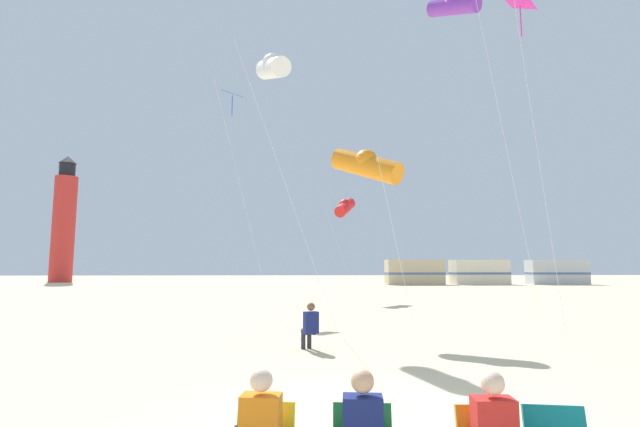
{
  "coord_description": "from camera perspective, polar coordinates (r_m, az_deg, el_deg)",
  "views": [
    {
      "loc": [
        -0.84,
        -6.03,
        2.04
      ],
      "look_at": [
        0.05,
        13.78,
        4.35
      ],
      "focal_mm": 25.55,
      "sensor_mm": 36.0,
      "label": 1
    }
  ],
  "objects": [
    {
      "name": "rv_van_tan",
      "position": [
        52.82,
        11.74,
        -7.22
      ],
      "size": [
        6.49,
        2.49,
        2.8
      ],
      "rotation": [
        0.0,
        0.0,
        0.02
      ],
      "color": "#C6B28C",
      "rests_on": "ground"
    },
    {
      "name": "kite_flyer_standing",
      "position": [
        11.48,
        -1.28,
        -13.78
      ],
      "size": [
        0.45,
        0.56,
        1.16
      ],
      "rotation": [
        0.0,
        0.0,
        3.46
      ],
      "color": "navy",
      "rests_on": "ground"
    },
    {
      "name": "kite_tube_orange",
      "position": [
        14.66,
        5.82,
        6.1
      ],
      "size": [
        2.65,
        2.58,
        5.97
      ],
      "color": "silver",
      "rests_on": "ground"
    },
    {
      "name": "rv_van_silver",
      "position": [
        59.13,
        27.53,
        -6.54
      ],
      "size": [
        6.54,
        2.64,
        2.8
      ],
      "rotation": [
        0.0,
        0.0,
        -0.05
      ],
      "color": "#B7BABF",
      "rests_on": "ground"
    },
    {
      "name": "rv_van_cream",
      "position": [
        55.48,
        19.34,
        -6.96
      ],
      "size": [
        6.6,
        2.81,
        2.8
      ],
      "rotation": [
        0.0,
        0.0,
        0.07
      ],
      "color": "beige",
      "rests_on": "ground"
    },
    {
      "name": "kite_tube_scarlet",
      "position": [
        28.18,
        3.17,
        0.84
      ],
      "size": [
        2.11,
        2.6,
        6.41
      ],
      "color": "silver",
      "rests_on": "ground"
    },
    {
      "name": "lighthouse_distant",
      "position": [
        69.09,
        -29.43,
        -0.98
      ],
      "size": [
        2.8,
        2.8,
        16.8
      ],
      "color": "red",
      "rests_on": "ground"
    },
    {
      "name": "kite_diamond_blue",
      "position": [
        24.59,
        -10.83,
        13.52
      ],
      "size": [
        2.74,
        2.74,
        11.19
      ],
      "color": "silver",
      "rests_on": "ground"
    },
    {
      "name": "kite_tube_violet",
      "position": [
        22.34,
        16.37,
        23.69
      ],
      "size": [
        3.93,
        4.12,
        13.94
      ],
      "color": "silver",
      "rests_on": "ground"
    },
    {
      "name": "kite_tube_white",
      "position": [
        17.22,
        -5.96,
        17.74
      ],
      "size": [
        3.3,
        3.51,
        9.84
      ],
      "color": "silver",
      "rests_on": "ground"
    },
    {
      "name": "kite_diamond_magenta",
      "position": [
        17.89,
        23.91,
        21.68
      ],
      "size": [
        1.22,
        1.22,
        11.05
      ],
      "color": "silver",
      "rests_on": "ground"
    }
  ]
}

